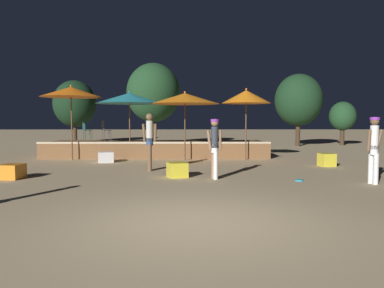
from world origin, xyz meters
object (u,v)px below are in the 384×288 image
patio_umbrella_0 (185,99)px  person_2 (374,146)px  background_tree_1 (298,100)px  background_tree_3 (75,104)px  person_1 (215,145)px  background_tree_2 (153,93)px  cube_seat_1 (327,160)px  patio_umbrella_2 (71,92)px  bistro_chair_1 (86,128)px  person_0 (150,139)px  bistro_chair_0 (105,128)px  frisbee_disc (299,180)px  patio_umbrella_1 (129,98)px  cube_seat_0 (12,171)px  cube_seat_2 (177,170)px  patio_umbrella_3 (246,97)px  cube_seat_3 (106,157)px  background_tree_0 (343,116)px

patio_umbrella_0 → person_2: 7.73m
patio_umbrella_0 → background_tree_1: background_tree_1 is taller
background_tree_3 → person_1: bearing=-62.1°
person_2 → background_tree_2: (-7.07, 14.92, 2.44)m
cube_seat_1 → background_tree_2: background_tree_2 is taller
cube_seat_1 → person_1: person_1 is taller
patio_umbrella_2 → bistro_chair_1: 2.36m
person_1 → person_0: bearing=-149.2°
person_2 → background_tree_3: 22.40m
bistro_chair_0 → frisbee_disc: (6.82, -6.95, -1.26)m
patio_umbrella_1 → cube_seat_0: size_ratio=4.38×
background_tree_3 → cube_seat_2: bearing=-64.5°
frisbee_disc → patio_umbrella_3: bearing=96.7°
patio_umbrella_1 → background_tree_3: (-5.87, 11.80, 0.29)m
frisbee_disc → background_tree_3: 21.11m
patio_umbrella_3 → person_2: bearing=-68.0°
cube_seat_3 → bistro_chair_1: 3.21m
background_tree_0 → background_tree_2: background_tree_2 is taller
bistro_chair_1 → background_tree_1: background_tree_1 is taller
cube_seat_1 → person_2: 3.80m
bistro_chair_1 → frisbee_disc: 10.65m
cube_seat_0 → patio_umbrella_1: bearing=64.7°
patio_umbrella_0 → background_tree_3: 14.79m
patio_umbrella_0 → person_1: bearing=-79.8°
cube_seat_2 → cube_seat_0: bearing=-176.7°
cube_seat_3 → background_tree_3: background_tree_3 is taller
patio_umbrella_2 → cube_seat_2: bearing=-46.1°
person_2 → background_tree_3: background_tree_3 is taller
person_2 → background_tree_1: 14.40m
background_tree_3 → patio_umbrella_1: bearing=-63.5°
cube_seat_2 → person_2: person_2 is taller
background_tree_2 → background_tree_3: size_ratio=1.17×
cube_seat_0 → cube_seat_3: 4.46m
bistro_chair_1 → background_tree_2: 7.94m
background_tree_2 → background_tree_3: background_tree_2 is taller
patio_umbrella_2 → cube_seat_3: (1.56, -0.83, -2.59)m
cube_seat_3 → background_tree_0: (13.32, 9.79, 1.69)m
cube_seat_1 → bistro_chair_1: 10.51m
bistro_chair_0 → frisbee_disc: 9.82m
frisbee_disc → cube_seat_1: bearing=59.1°
person_2 → background_tree_2: background_tree_2 is taller
patio_umbrella_1 → frisbee_disc: 8.36m
patio_umbrella_0 → cube_seat_1: size_ratio=4.91×
bistro_chair_1 → background_tree_2: (2.44, 7.24, 2.15)m
patio_umbrella_1 → bistro_chair_0: size_ratio=3.18×
patio_umbrella_3 → person_0: 5.17m
bistro_chair_1 → person_0: bearing=-177.6°
bistro_chair_0 → patio_umbrella_0: bearing=-143.5°
background_tree_3 → background_tree_0: bearing=-9.9°
cube_seat_2 → person_1: 1.33m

